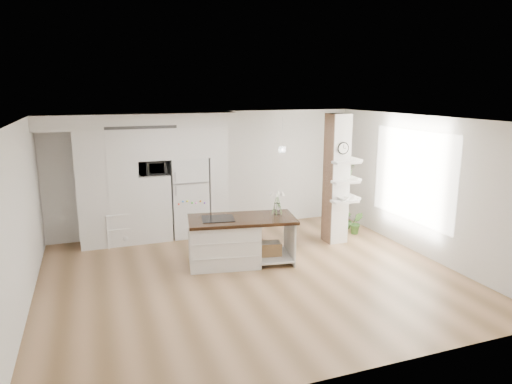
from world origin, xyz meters
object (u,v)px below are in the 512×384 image
kitchen_island (230,240)px  floor_plant_a (356,223)px  refrigerator (189,197)px  bookshelf (122,231)px

kitchen_island → floor_plant_a: 3.27m
refrigerator → kitchen_island: refrigerator is taller
bookshelf → kitchen_island: bearing=-50.4°
kitchen_island → bookshelf: 2.55m
refrigerator → floor_plant_a: size_ratio=3.42×
kitchen_island → bookshelf: kitchen_island is taller
refrigerator → floor_plant_a: bearing=-19.2°
floor_plant_a → kitchen_island: bearing=-166.7°
refrigerator → kitchen_island: size_ratio=0.84×
bookshelf → floor_plant_a: 5.09m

